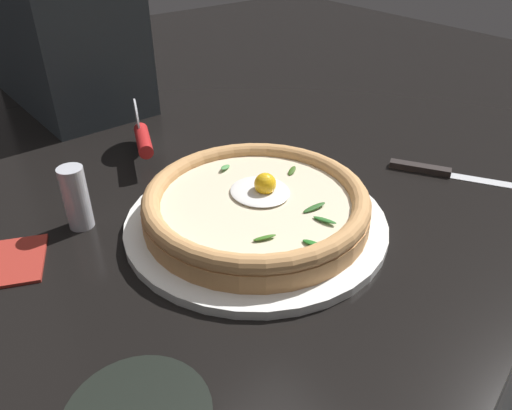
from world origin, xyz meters
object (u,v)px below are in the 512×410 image
pizza (256,204)px  pepper_shaker (76,198)px  pizza_cutter (140,135)px  table_knife (445,173)px

pizza → pepper_shaker: pepper_shaker is taller
pizza_cutter → table_knife: pizza_cutter is taller
pizza → pepper_shaker: bearing=-127.9°
pizza → pepper_shaker: 0.23m
pizza_cutter → table_knife: bearing=45.7°
pizza → pepper_shaker: (-0.14, -0.18, 0.01)m
pizza_cutter → table_knife: size_ratio=0.68×
pizza → table_knife: (0.07, 0.31, -0.03)m
table_knife → pepper_shaker: bearing=-113.3°
pizza → table_knife: bearing=77.1°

